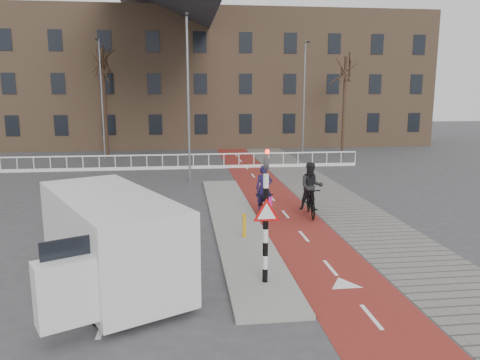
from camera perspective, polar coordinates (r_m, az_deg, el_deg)
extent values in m
plane|color=#38383A|center=(14.56, 4.03, -9.49)|extent=(120.00, 120.00, 0.00)
cube|color=maroon|center=(24.29, 3.02, -1.15)|extent=(2.50, 60.00, 0.01)
cube|color=slate|center=(24.92, 9.37, -0.97)|extent=(3.00, 60.00, 0.01)
cube|color=gray|center=(18.20, -0.55, -5.07)|extent=(1.80, 16.00, 0.12)
cylinder|color=black|center=(12.09, 3.13, -5.97)|extent=(0.14, 0.14, 2.88)
imported|color=black|center=(11.69, 3.22, 2.69)|extent=(0.13, 0.16, 0.80)
cylinder|color=#FF0C05|center=(11.53, 3.36, 3.47)|extent=(0.11, 0.02, 0.11)
cylinder|color=#D49D0B|center=(15.99, 0.52, -5.57)|extent=(0.12, 0.12, 0.83)
imported|color=black|center=(19.00, 2.93, -2.89)|extent=(1.00, 2.11, 1.06)
imported|color=#19143A|center=(18.86, 2.95, -1.02)|extent=(0.73, 0.54, 1.85)
cube|color=#CB1C89|center=(18.45, 3.48, -2.65)|extent=(0.31, 0.23, 0.35)
imported|color=black|center=(19.21, 8.63, -2.55)|extent=(0.84, 2.15, 1.26)
imported|color=black|center=(19.08, 8.68, -0.81)|extent=(1.04, 0.86, 1.97)
cube|color=silver|center=(12.73, -15.50, -6.73)|extent=(4.53, 6.06, 2.26)
cube|color=#1C8139|center=(12.98, -20.49, -7.15)|extent=(1.62, 3.25, 0.55)
cube|color=#1C8139|center=(12.64, -10.32, -7.11)|extent=(1.62, 3.25, 0.55)
cube|color=black|center=(10.29, -17.60, -8.73)|extent=(1.84, 0.95, 0.90)
cylinder|color=black|center=(11.08, -16.93, -14.54)|extent=(0.60, 0.83, 0.79)
cylinder|color=black|center=(11.69, -7.67, -12.76)|extent=(0.60, 0.83, 0.79)
cylinder|color=black|center=(14.56, -21.33, -8.59)|extent=(0.60, 0.83, 0.79)
cylinder|color=black|center=(15.03, -14.11, -7.56)|extent=(0.60, 0.83, 0.79)
cube|color=silver|center=(30.75, -11.32, 2.99)|extent=(28.00, 0.08, 0.08)
cube|color=silver|center=(30.88, -11.26, 1.43)|extent=(28.00, 0.10, 0.20)
cube|color=#7F6047|center=(45.40, -7.60, 11.98)|extent=(46.00, 10.00, 12.00)
cylinder|color=black|center=(38.45, -16.16, 9.02)|extent=(0.28, 0.28, 8.19)
cylinder|color=black|center=(38.58, 12.56, 8.80)|extent=(0.23, 0.23, 7.66)
cylinder|color=slate|center=(25.64, -6.31, 9.51)|extent=(0.12, 0.12, 8.95)
cylinder|color=slate|center=(36.26, -16.47, 9.32)|extent=(0.12, 0.12, 8.70)
cylinder|color=slate|center=(37.35, 7.81, 9.74)|extent=(0.12, 0.12, 8.76)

